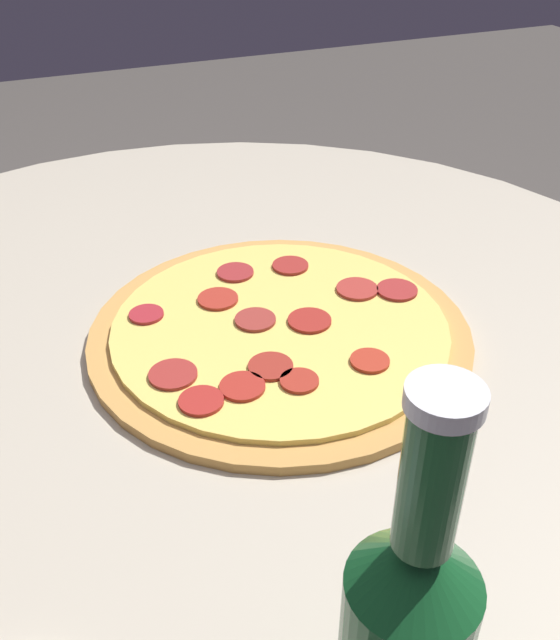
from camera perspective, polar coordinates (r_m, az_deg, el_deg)
The scene contains 2 objects.
table at distance 0.83m, azimuth -4.45°, elevation -11.74°, with size 1.09×1.09×0.77m.
pizza at distance 0.70m, azimuth -0.02°, elevation -0.83°, with size 0.38×0.38×0.02m.
Camera 1 is at (-0.56, 0.16, 1.18)m, focal length 40.00 mm.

